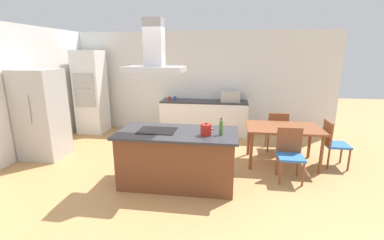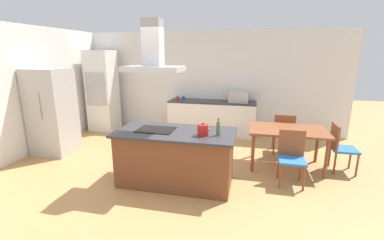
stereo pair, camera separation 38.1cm
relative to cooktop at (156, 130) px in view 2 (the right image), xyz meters
name	(u,v)px [view 2 (the right image)]	position (x,y,z in m)	size (l,w,h in m)	color
ground	(195,151)	(0.34, 1.50, -0.91)	(16.00, 16.00, 0.00)	tan
wall_back	(209,82)	(0.34, 3.25, 0.44)	(7.20, 0.10, 2.70)	white
wall_left	(39,89)	(-3.11, 1.00, 0.44)	(0.10, 8.80, 2.70)	white
kitchen_island	(176,157)	(0.34, 0.00, -0.45)	(1.93, 0.96, 0.90)	brown
cooktop	(156,130)	(0.00, 0.00, 0.00)	(0.60, 0.44, 0.01)	black
tea_kettle	(203,130)	(0.81, -0.12, 0.08)	(0.22, 0.17, 0.20)	#B21E19
olive_oil_bottle	(218,128)	(1.04, -0.07, 0.11)	(0.06, 0.06, 0.27)	#47722D
back_counter	(212,118)	(0.49, 2.88, -0.46)	(2.29, 0.62, 0.90)	white
countertop_microwave	(239,97)	(1.17, 2.88, 0.13)	(0.50, 0.38, 0.28)	#B2AFAA
coffee_mug_red	(178,98)	(-0.45, 2.85, 0.04)	(0.08, 0.08, 0.09)	red
coffee_mug_blue	(183,98)	(-0.31, 2.93, 0.04)	(0.08, 0.08, 0.09)	#2D56B2
wall_oven_stack	(103,91)	(-2.56, 2.65, 0.20)	(0.70, 0.66, 2.20)	white
refrigerator	(52,112)	(-2.64, 0.77, 0.00)	(0.80, 0.73, 1.82)	#B2AFAA
dining_table	(288,133)	(2.20, 1.10, -0.24)	(1.40, 0.90, 0.75)	brown
chair_facing_island	(292,154)	(2.20, 0.44, -0.40)	(0.42, 0.42, 0.89)	#2D6BB7
chair_facing_back_wall	(283,131)	(2.20, 1.77, -0.40)	(0.42, 0.42, 0.89)	#2D6BB7
chair_at_right_end	(340,145)	(3.12, 1.10, -0.40)	(0.42, 0.42, 0.89)	#2D6BB7
range_hood	(153,55)	(0.00, 0.00, 1.20)	(0.90, 0.55, 0.78)	#ADADB2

